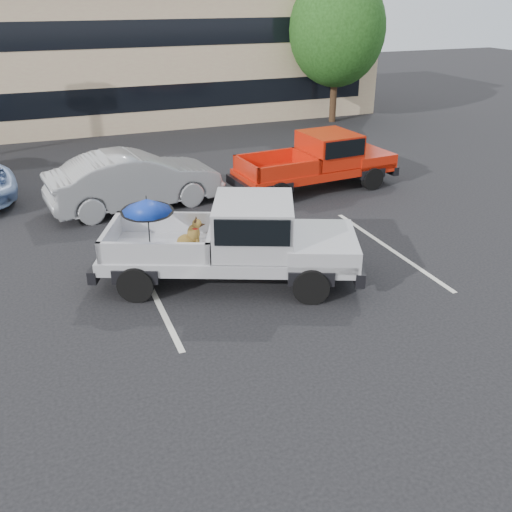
% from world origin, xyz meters
% --- Properties ---
extents(ground, '(90.00, 90.00, 0.00)m').
position_xyz_m(ground, '(0.00, 0.00, 0.00)').
color(ground, black).
rests_on(ground, ground).
extents(stripe_left, '(0.12, 5.00, 0.01)m').
position_xyz_m(stripe_left, '(-3.00, 2.00, 0.00)').
color(stripe_left, silver).
rests_on(stripe_left, ground).
extents(stripe_right, '(0.12, 5.00, 0.01)m').
position_xyz_m(stripe_right, '(3.00, 2.00, 0.00)').
color(stripe_right, silver).
rests_on(stripe_right, ground).
extents(motel_building, '(20.40, 8.40, 6.30)m').
position_xyz_m(motel_building, '(2.00, 20.99, 3.21)').
color(motel_building, tan).
rests_on(motel_building, ground).
extents(tree_right, '(4.46, 4.46, 6.78)m').
position_xyz_m(tree_right, '(9.00, 16.00, 4.21)').
color(tree_right, '#332114').
rests_on(tree_right, ground).
extents(tree_back, '(4.68, 4.68, 7.11)m').
position_xyz_m(tree_back, '(6.00, 24.00, 4.41)').
color(tree_back, '#332114').
rests_on(tree_back, ground).
extents(silver_pickup, '(6.00, 4.03, 2.06)m').
position_xyz_m(silver_pickup, '(-1.03, 1.71, 1.05)').
color(silver_pickup, black).
rests_on(silver_pickup, ground).
extents(red_pickup, '(5.52, 2.34, 1.77)m').
position_xyz_m(red_pickup, '(3.74, 6.96, 0.97)').
color(red_pickup, black).
rests_on(red_pickup, ground).
extents(silver_sedan, '(5.21, 2.36, 1.66)m').
position_xyz_m(silver_sedan, '(-2.28, 7.34, 0.83)').
color(silver_sedan, '#A2A5A9').
rests_on(silver_sedan, ground).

